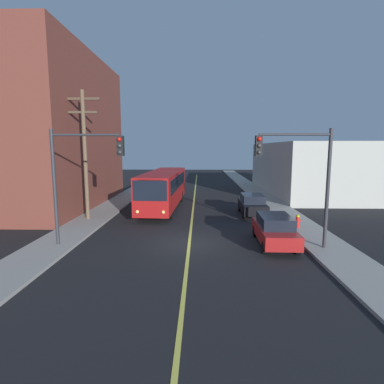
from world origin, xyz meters
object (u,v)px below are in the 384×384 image
object	(u,v)px
traffic_signal_left_corner	(83,166)
fire_hydrant	(298,221)
parked_car_black	(252,204)
city_bus	(164,188)
parked_car_red	(275,229)
utility_pole_near	(85,149)
traffic_signal_right_corner	(298,166)

from	to	relation	value
traffic_signal_left_corner	fire_hydrant	bearing A→B (deg)	17.08
traffic_signal_left_corner	parked_car_black	bearing A→B (deg)	39.04
city_bus	parked_car_red	xyz separation A→B (m)	(7.16, -10.15, -0.98)
utility_pole_near	traffic_signal_left_corner	xyz separation A→B (m)	(2.09, -5.93, -0.83)
parked_car_black	fire_hydrant	bearing A→B (deg)	-64.23
fire_hydrant	utility_pole_near	bearing A→B (deg)	171.44
parked_car_black	fire_hydrant	size ratio (longest dim) A/B	5.27
parked_car_red	traffic_signal_right_corner	world-z (taller)	traffic_signal_right_corner
utility_pole_near	parked_car_black	bearing A→B (deg)	10.57
utility_pole_near	parked_car_red	bearing A→B (deg)	-23.58
utility_pole_near	traffic_signal_right_corner	size ratio (longest dim) A/B	1.50
traffic_signal_left_corner	fire_hydrant	size ratio (longest dim) A/B	7.14
city_bus	traffic_signal_left_corner	world-z (taller)	traffic_signal_left_corner
parked_car_black	parked_car_red	bearing A→B (deg)	-90.69
traffic_signal_right_corner	parked_car_red	bearing A→B (deg)	132.49
city_bus	parked_car_black	world-z (taller)	city_bus
traffic_signal_left_corner	fire_hydrant	distance (m)	13.36
traffic_signal_left_corner	fire_hydrant	world-z (taller)	traffic_signal_left_corner
city_bus	parked_car_red	size ratio (longest dim) A/B	2.75
utility_pole_near	traffic_signal_right_corner	distance (m)	14.33
parked_car_red	traffic_signal_left_corner	bearing A→B (deg)	-176.36
parked_car_black	fire_hydrant	world-z (taller)	parked_car_black
city_bus	traffic_signal_left_corner	distance (m)	11.43
utility_pole_near	traffic_signal_right_corner	bearing A→B (deg)	-25.49
parked_car_black	city_bus	bearing A→B (deg)	160.42
utility_pole_near	fire_hydrant	xyz separation A→B (m)	(14.35, -2.16, -4.55)
city_bus	parked_car_black	distance (m)	7.76
parked_car_red	fire_hydrant	distance (m)	3.85
fire_hydrant	traffic_signal_right_corner	bearing A→B (deg)	-109.80
parked_car_red	parked_car_black	distance (m)	7.57
parked_car_red	traffic_signal_right_corner	bearing A→B (deg)	-47.51
parked_car_red	traffic_signal_left_corner	size ratio (longest dim) A/B	0.74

